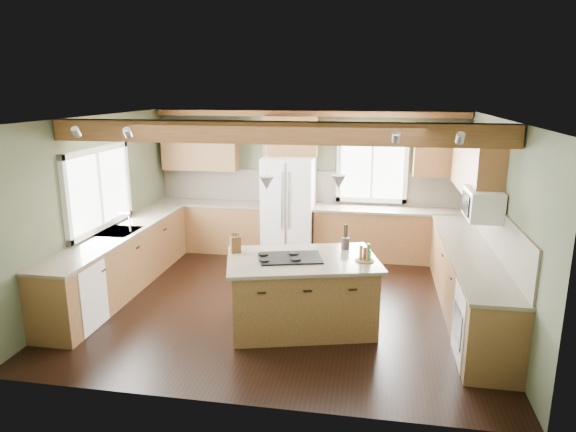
# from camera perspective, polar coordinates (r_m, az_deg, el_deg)

# --- Properties ---
(floor) EXTENTS (5.60, 5.60, 0.00)m
(floor) POSITION_cam_1_polar(r_m,az_deg,el_deg) (7.47, -0.41, -9.49)
(floor) COLOR black
(floor) RESTS_ON ground
(ceiling) EXTENTS (5.60, 5.60, 0.00)m
(ceiling) POSITION_cam_1_polar(r_m,az_deg,el_deg) (6.85, -0.45, 10.84)
(ceiling) COLOR silver
(ceiling) RESTS_ON wall_back
(wall_back) EXTENTS (5.60, 0.00, 5.60)m
(wall_back) POSITION_cam_1_polar(r_m,az_deg,el_deg) (9.47, 2.27, 3.82)
(wall_back) COLOR #454F38
(wall_back) RESTS_ON ground
(wall_left) EXTENTS (0.00, 5.00, 5.00)m
(wall_left) POSITION_cam_1_polar(r_m,az_deg,el_deg) (8.02, -20.52, 1.04)
(wall_left) COLOR #454F38
(wall_left) RESTS_ON ground
(wall_right) EXTENTS (0.00, 5.00, 5.00)m
(wall_right) POSITION_cam_1_polar(r_m,az_deg,el_deg) (7.12, 22.34, -0.71)
(wall_right) COLOR #454F38
(wall_right) RESTS_ON ground
(ceiling_beam) EXTENTS (5.55, 0.26, 0.26)m
(ceiling_beam) POSITION_cam_1_polar(r_m,az_deg,el_deg) (6.16, -1.65, 9.26)
(ceiling_beam) COLOR #543018
(ceiling_beam) RESTS_ON ceiling
(soffit_trim) EXTENTS (5.55, 0.20, 0.10)m
(soffit_trim) POSITION_cam_1_polar(r_m,az_deg,el_deg) (9.23, 2.26, 11.30)
(soffit_trim) COLOR #543018
(soffit_trim) RESTS_ON ceiling
(backsplash_back) EXTENTS (5.58, 0.03, 0.58)m
(backsplash_back) POSITION_cam_1_polar(r_m,az_deg,el_deg) (9.47, 2.25, 3.26)
(backsplash_back) COLOR brown
(backsplash_back) RESTS_ON wall_back
(backsplash_right) EXTENTS (0.03, 3.70, 0.58)m
(backsplash_right) POSITION_cam_1_polar(r_m,az_deg,el_deg) (7.19, 22.07, -1.30)
(backsplash_right) COLOR brown
(backsplash_right) RESTS_ON wall_right
(base_cab_back_left) EXTENTS (2.02, 0.60, 0.88)m
(base_cab_back_left) POSITION_cam_1_polar(r_m,az_deg,el_deg) (9.77, -8.49, -1.18)
(base_cab_back_left) COLOR brown
(base_cab_back_left) RESTS_ON floor
(counter_back_left) EXTENTS (2.06, 0.64, 0.04)m
(counter_back_left) POSITION_cam_1_polar(r_m,az_deg,el_deg) (9.66, -8.59, 1.45)
(counter_back_left) COLOR brown
(counter_back_left) RESTS_ON base_cab_back_left
(base_cab_back_right) EXTENTS (2.62, 0.60, 0.88)m
(base_cab_back_right) POSITION_cam_1_polar(r_m,az_deg,el_deg) (9.29, 11.12, -2.09)
(base_cab_back_right) COLOR brown
(base_cab_back_right) RESTS_ON floor
(counter_back_right) EXTENTS (2.66, 0.64, 0.04)m
(counter_back_right) POSITION_cam_1_polar(r_m,az_deg,el_deg) (9.18, 11.25, 0.67)
(counter_back_right) COLOR brown
(counter_back_right) RESTS_ON base_cab_back_right
(base_cab_left) EXTENTS (0.60, 3.70, 0.88)m
(base_cab_left) POSITION_cam_1_polar(r_m,az_deg,el_deg) (8.15, -18.00, -4.85)
(base_cab_left) COLOR brown
(base_cab_left) RESTS_ON floor
(counter_left) EXTENTS (0.64, 3.74, 0.04)m
(counter_left) POSITION_cam_1_polar(r_m,az_deg,el_deg) (8.01, -18.24, -1.74)
(counter_left) COLOR brown
(counter_left) RESTS_ON base_cab_left
(base_cab_right) EXTENTS (0.60, 3.70, 0.88)m
(base_cab_right) POSITION_cam_1_polar(r_m,az_deg,el_deg) (7.36, 19.34, -7.00)
(base_cab_right) COLOR brown
(base_cab_right) RESTS_ON floor
(counter_right) EXTENTS (0.64, 3.74, 0.04)m
(counter_right) POSITION_cam_1_polar(r_m,az_deg,el_deg) (7.21, 19.63, -3.59)
(counter_right) COLOR brown
(counter_right) RESTS_ON base_cab_right
(upper_cab_back_left) EXTENTS (1.40, 0.35, 0.90)m
(upper_cab_back_left) POSITION_cam_1_polar(r_m,az_deg,el_deg) (9.67, -9.72, 7.74)
(upper_cab_back_left) COLOR brown
(upper_cab_back_left) RESTS_ON wall_back
(upper_cab_over_fridge) EXTENTS (0.96, 0.35, 0.70)m
(upper_cab_over_fridge) POSITION_cam_1_polar(r_m,az_deg,el_deg) (9.22, 0.30, 8.89)
(upper_cab_over_fridge) COLOR brown
(upper_cab_over_fridge) RESTS_ON wall_back
(upper_cab_right) EXTENTS (0.35, 2.20, 0.90)m
(upper_cab_right) POSITION_cam_1_polar(r_m,az_deg,el_deg) (7.83, 20.17, 5.61)
(upper_cab_right) COLOR brown
(upper_cab_right) RESTS_ON wall_right
(upper_cab_back_corner) EXTENTS (0.90, 0.35, 0.90)m
(upper_cab_back_corner) POSITION_cam_1_polar(r_m,az_deg,el_deg) (9.18, 16.64, 7.02)
(upper_cab_back_corner) COLOR brown
(upper_cab_back_corner) RESTS_ON wall_back
(window_left) EXTENTS (0.04, 1.60, 1.05)m
(window_left) POSITION_cam_1_polar(r_m,az_deg,el_deg) (8.01, -20.37, 2.86)
(window_left) COLOR white
(window_left) RESTS_ON wall_left
(window_back) EXTENTS (1.10, 0.04, 1.00)m
(window_back) POSITION_cam_1_polar(r_m,az_deg,el_deg) (9.33, 9.31, 5.04)
(window_back) COLOR white
(window_back) RESTS_ON wall_back
(sink) EXTENTS (0.50, 0.65, 0.03)m
(sink) POSITION_cam_1_polar(r_m,az_deg,el_deg) (8.01, -18.25, -1.70)
(sink) COLOR #262628
(sink) RESTS_ON counter_left
(faucet) EXTENTS (0.02, 0.02, 0.28)m
(faucet) POSITION_cam_1_polar(r_m,az_deg,el_deg) (7.89, -17.17, -0.76)
(faucet) COLOR #B2B2B7
(faucet) RESTS_ON sink
(dishwasher) EXTENTS (0.60, 0.60, 0.84)m
(dishwasher) POSITION_cam_1_polar(r_m,az_deg,el_deg) (7.10, -22.77, -8.19)
(dishwasher) COLOR white
(dishwasher) RESTS_ON floor
(oven) EXTENTS (0.60, 0.72, 0.84)m
(oven) POSITION_cam_1_polar(r_m,az_deg,el_deg) (6.18, 21.14, -11.37)
(oven) COLOR white
(oven) RESTS_ON floor
(microwave) EXTENTS (0.40, 0.70, 0.38)m
(microwave) POSITION_cam_1_polar(r_m,az_deg,el_deg) (6.97, 20.85, 1.25)
(microwave) COLOR white
(microwave) RESTS_ON wall_right
(pendant_left) EXTENTS (0.18, 0.18, 0.16)m
(pendant_left) POSITION_cam_1_polar(r_m,az_deg,el_deg) (6.14, -2.39, 3.68)
(pendant_left) COLOR #B2B2B7
(pendant_left) RESTS_ON ceiling
(pendant_right) EXTENTS (0.18, 0.18, 0.16)m
(pendant_right) POSITION_cam_1_polar(r_m,az_deg,el_deg) (6.25, 5.63, 3.80)
(pendant_right) COLOR #B2B2B7
(pendant_right) RESTS_ON ceiling
(refrigerator) EXTENTS (0.90, 0.74, 1.80)m
(refrigerator) POSITION_cam_1_polar(r_m,az_deg,el_deg) (9.22, 0.08, 1.01)
(refrigerator) COLOR white
(refrigerator) RESTS_ON floor
(island) EXTENTS (1.96, 1.48, 0.88)m
(island) POSITION_cam_1_polar(r_m,az_deg,el_deg) (6.59, 1.57, -8.66)
(island) COLOR brown
(island) RESTS_ON floor
(island_top) EXTENTS (2.10, 1.62, 0.04)m
(island_top) POSITION_cam_1_polar(r_m,az_deg,el_deg) (6.43, 1.59, -4.87)
(island_top) COLOR brown
(island_top) RESTS_ON island
(cooktop) EXTENTS (0.86, 0.68, 0.02)m
(cooktop) POSITION_cam_1_polar(r_m,az_deg,el_deg) (6.40, 0.30, -4.66)
(cooktop) COLOR black
(cooktop) RESTS_ON island_top
(knife_block) EXTENTS (0.16, 0.14, 0.21)m
(knife_block) POSITION_cam_1_polar(r_m,az_deg,el_deg) (6.65, -5.85, -3.17)
(knife_block) COLOR brown
(knife_block) RESTS_ON island_top
(utensil_crock) EXTENTS (0.15, 0.15, 0.15)m
(utensil_crock) POSITION_cam_1_polar(r_m,az_deg,el_deg) (6.80, 6.40, -3.04)
(utensil_crock) COLOR #463D38
(utensil_crock) RESTS_ON island_top
(bottle_tray) EXTENTS (0.25, 0.25, 0.22)m
(bottle_tray) POSITION_cam_1_polar(r_m,az_deg,el_deg) (6.35, 8.54, -4.05)
(bottle_tray) COLOR brown
(bottle_tray) RESTS_ON island_top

